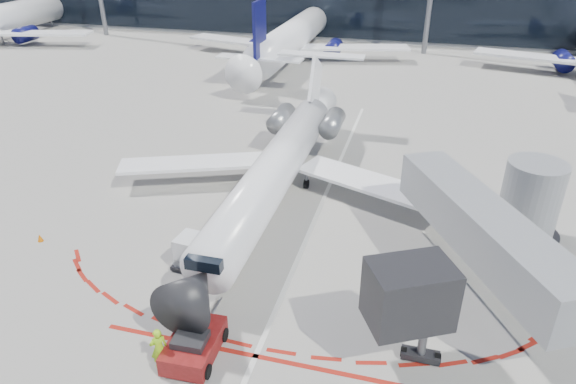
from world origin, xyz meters
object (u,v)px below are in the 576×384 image
(pushback_tug, at_px, (194,345))
(ramp_worker, at_px, (159,348))
(regional_jet, at_px, (280,162))
(uld_container, at_px, (193,252))

(pushback_tug, distance_m, ramp_worker, 1.50)
(regional_jet, relative_size, uld_container, 13.34)
(pushback_tug, bearing_deg, ramp_worker, -141.69)
(pushback_tug, distance_m, uld_container, 6.37)
(ramp_worker, bearing_deg, uld_container, -117.88)
(ramp_worker, bearing_deg, pushback_tug, 179.98)
(regional_jet, height_order, pushback_tug, regional_jet)
(pushback_tug, height_order, uld_container, uld_container)
(regional_jet, relative_size, pushback_tug, 5.71)
(regional_jet, distance_m, uld_container, 9.45)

